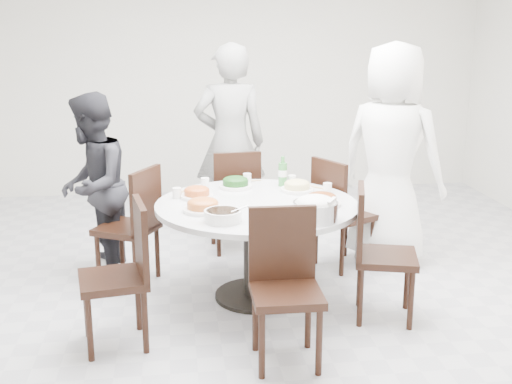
{
  "coord_description": "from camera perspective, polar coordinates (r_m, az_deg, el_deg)",
  "views": [
    {
      "loc": [
        -0.76,
        -4.8,
        2.03
      ],
      "look_at": [
        -0.17,
        -0.24,
        0.82
      ],
      "focal_mm": 45.0,
      "sensor_mm": 36.0,
      "label": 1
    }
  ],
  "objects": [
    {
      "name": "chopsticks",
      "position": [
        5.38,
        -1.23,
        1.01
      ],
      "size": [
        0.24,
        0.04,
        0.01
      ],
      "primitive_type": null,
      "color": "tan",
      "rests_on": "dining_table"
    },
    {
      "name": "chair_ne",
      "position": [
        5.5,
        7.9,
        -1.84
      ],
      "size": [
        0.56,
        0.56,
        0.95
      ],
      "primitive_type": "cube",
      "rotation": [
        0.0,
        0.0,
        2.03
      ],
      "color": "black",
      "rests_on": "floor"
    },
    {
      "name": "chair_sw",
      "position": [
        4.21,
        -12.61,
        -7.32
      ],
      "size": [
        0.49,
        0.49,
        0.95
      ],
      "primitive_type": "cube",
      "rotation": [
        0.0,
        0.0,
        4.88
      ],
      "color": "black",
      "rests_on": "floor"
    },
    {
      "name": "chair_nw",
      "position": [
        5.21,
        -11.43,
        -2.93
      ],
      "size": [
        0.57,
        0.57,
        0.95
      ],
      "primitive_type": "cube",
      "rotation": [
        0.0,
        0.0,
        4.21
      ],
      "color": "black",
      "rests_on": "floor"
    },
    {
      "name": "dish_redbrown",
      "position": [
        4.68,
        5.85,
        -0.78
      ],
      "size": [
        0.28,
        0.28,
        0.07
      ],
      "primitive_type": "cylinder",
      "color": "white",
      "rests_on": "dining_table"
    },
    {
      "name": "dining_table",
      "position": [
        4.84,
        0.08,
        -5.25
      ],
      "size": [
        1.5,
        1.5,
        0.75
      ],
      "primitive_type": "cylinder",
      "color": "silver",
      "rests_on": "floor"
    },
    {
      "name": "wall_front",
      "position": [
        2.06,
        14.85,
        -3.6
      ],
      "size": [
        6.0,
        0.01,
        2.8
      ],
      "primitive_type": "cube",
      "color": "silver",
      "rests_on": "ground"
    },
    {
      "name": "diner_middle",
      "position": [
        6.12,
        -2.33,
        4.4
      ],
      "size": [
        0.68,
        0.45,
        1.87
      ],
      "primitive_type": "imported",
      "rotation": [
        0.0,
        0.0,
        3.14
      ],
      "color": "black",
      "rests_on": "floor"
    },
    {
      "name": "wall_back",
      "position": [
        7.86,
        -1.83,
        10.12
      ],
      "size": [
        6.0,
        0.01,
        2.8
      ],
      "primitive_type": "cube",
      "color": "silver",
      "rests_on": "ground"
    },
    {
      "name": "chair_s",
      "position": [
        3.9,
        2.73,
        -8.76
      ],
      "size": [
        0.43,
        0.43,
        0.95
      ],
      "primitive_type": "cube",
      "rotation": [
        0.0,
        0.0,
        6.27
      ],
      "color": "black",
      "rests_on": "floor"
    },
    {
      "name": "chair_n",
      "position": [
        5.86,
        -1.99,
        -0.67
      ],
      "size": [
        0.45,
        0.45,
        0.95
      ],
      "primitive_type": "cube",
      "rotation": [
        0.0,
        0.0,
        3.23
      ],
      "color": "black",
      "rests_on": "floor"
    },
    {
      "name": "dish_tofu",
      "position": [
        4.52,
        -4.75,
        -1.28
      ],
      "size": [
        0.28,
        0.28,
        0.07
      ],
      "primitive_type": "cylinder",
      "color": "white",
      "rests_on": "dining_table"
    },
    {
      "name": "diner_right",
      "position": [
        5.6,
        11.94,
        3.28
      ],
      "size": [
        1.09,
        1.07,
        1.9
      ],
      "primitive_type": "imported",
      "rotation": [
        0.0,
        0.0,
        2.42
      ],
      "color": "white",
      "rests_on": "floor"
    },
    {
      "name": "dish_pale",
      "position": [
        5.06,
        3.67,
        0.44
      ],
      "size": [
        0.26,
        0.26,
        0.07
      ],
      "primitive_type": "cylinder",
      "color": "white",
      "rests_on": "dining_table"
    },
    {
      "name": "tea_cups",
      "position": [
        5.31,
        -0.39,
        1.22
      ],
      "size": [
        0.07,
        0.07,
        0.08
      ],
      "primitive_type": "cylinder",
      "color": "white",
      "rests_on": "dining_table"
    },
    {
      "name": "rice_bowl",
      "position": [
        4.31,
        5.29,
        -1.73
      ],
      "size": [
        0.3,
        0.3,
        0.13
      ],
      "primitive_type": "cylinder",
      "color": "silver",
      "rests_on": "dining_table"
    },
    {
      "name": "diner_left",
      "position": [
        5.36,
        -14.33,
        0.51
      ],
      "size": [
        0.65,
        0.79,
        1.51
      ],
      "primitive_type": "imported",
      "rotation": [
        0.0,
        0.0,
        4.6
      ],
      "color": "black",
      "rests_on": "floor"
    },
    {
      "name": "chair_se",
      "position": [
        4.58,
        11.5,
        -5.44
      ],
      "size": [
        0.52,
        0.52,
        0.95
      ],
      "primitive_type": "cube",
      "rotation": [
        0.0,
        0.0,
        7.58
      ],
      "color": "black",
      "rests_on": "floor"
    },
    {
      "name": "dish_greens",
      "position": [
        5.16,
        -1.83,
        0.74
      ],
      "size": [
        0.27,
        0.27,
        0.07
      ],
      "primitive_type": "cylinder",
      "color": "white",
      "rests_on": "dining_table"
    },
    {
      "name": "beverage_bottle",
      "position": [
        5.2,
        2.39,
        1.86
      ],
      "size": [
        0.07,
        0.07,
        0.25
      ],
      "primitive_type": "cylinder",
      "color": "#337F37",
      "rests_on": "dining_table"
    },
    {
      "name": "dish_orange",
      "position": [
        4.87,
        -5.28,
        -0.17
      ],
      "size": [
        0.25,
        0.25,
        0.07
      ],
      "primitive_type": "cylinder",
      "color": "white",
      "rests_on": "dining_table"
    },
    {
      "name": "soup_bowl",
      "position": [
        4.28,
        -2.96,
        -2.13
      ],
      "size": [
        0.25,
        0.25,
        0.08
      ],
      "primitive_type": "cylinder",
      "color": "white",
      "rests_on": "dining_table"
    },
    {
      "name": "floor",
      "position": [
        5.27,
        1.53,
        -7.94
      ],
      "size": [
        6.0,
        6.0,
        0.01
      ],
      "primitive_type": "cube",
      "color": "#BCBCC1",
      "rests_on": "ground"
    }
  ]
}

